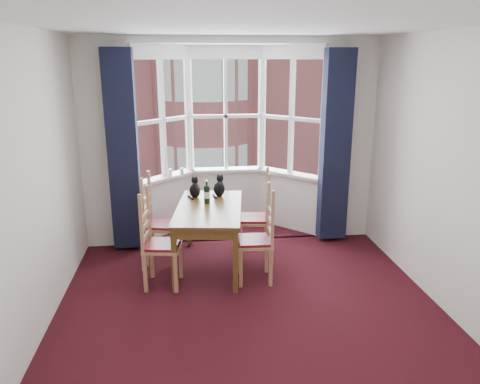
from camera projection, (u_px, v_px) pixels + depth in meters
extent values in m
plane|color=black|center=(253.00, 323.00, 4.62)|extent=(4.50, 4.50, 0.00)
plane|color=white|center=(256.00, 23.00, 3.84)|extent=(4.50, 4.50, 0.00)
plane|color=silver|center=(24.00, 194.00, 4.01)|extent=(0.00, 4.50, 4.50)
plane|color=silver|center=(462.00, 180.00, 4.45)|extent=(0.00, 4.50, 4.50)
plane|color=silver|center=(328.00, 321.00, 2.08)|extent=(4.00, 0.00, 4.00)
cube|color=silver|center=(107.00, 146.00, 6.19)|extent=(0.70, 0.12, 2.80)
cube|color=silver|center=(347.00, 141.00, 6.56)|extent=(0.70, 0.12, 2.80)
cube|color=#161931|center=(123.00, 152.00, 6.06)|extent=(0.38, 0.22, 2.60)
cube|color=#161931|center=(335.00, 147.00, 6.38)|extent=(0.38, 0.22, 2.60)
cube|color=brown|center=(209.00, 208.00, 5.67)|extent=(0.95, 1.53, 0.04)
cube|color=brown|center=(174.00, 261.00, 5.14)|extent=(0.07, 0.07, 0.74)
cube|color=brown|center=(189.00, 220.00, 6.43)|extent=(0.07, 0.07, 0.74)
cube|color=brown|center=(235.00, 261.00, 5.13)|extent=(0.07, 0.07, 0.74)
cube|color=brown|center=(238.00, 220.00, 6.42)|extent=(0.07, 0.07, 0.74)
cube|color=#AD7C54|center=(162.00, 246.00, 5.27)|extent=(0.46, 0.47, 0.06)
cube|color=maroon|center=(162.00, 245.00, 5.27)|extent=(0.41, 0.43, 0.03)
cube|color=#AD7C54|center=(162.00, 225.00, 5.93)|extent=(0.46, 0.48, 0.06)
cube|color=maroon|center=(162.00, 224.00, 5.92)|extent=(0.42, 0.43, 0.03)
cube|color=#AD7C54|center=(254.00, 241.00, 5.40)|extent=(0.42, 0.44, 0.06)
cube|color=maroon|center=(254.00, 240.00, 5.40)|extent=(0.38, 0.40, 0.03)
cube|color=#AD7C54|center=(254.00, 219.00, 6.15)|extent=(0.45, 0.47, 0.06)
cube|color=maroon|center=(254.00, 218.00, 6.14)|extent=(0.40, 0.42, 0.03)
ellipsoid|color=black|center=(195.00, 191.00, 6.03)|extent=(0.15, 0.19, 0.19)
sphere|color=black|center=(195.00, 180.00, 6.06)|extent=(0.09, 0.09, 0.09)
cone|color=black|center=(193.00, 177.00, 6.05)|extent=(0.03, 0.03, 0.04)
cone|color=black|center=(197.00, 177.00, 6.05)|extent=(0.03, 0.03, 0.04)
ellipsoid|color=black|center=(219.00, 189.00, 6.09)|extent=(0.20, 0.23, 0.20)
sphere|color=black|center=(220.00, 179.00, 6.12)|extent=(0.11, 0.11, 0.09)
cone|color=black|center=(218.00, 175.00, 6.11)|extent=(0.04, 0.04, 0.04)
cone|color=black|center=(222.00, 175.00, 6.10)|extent=(0.04, 0.04, 0.04)
cylinder|color=black|center=(207.00, 195.00, 5.78)|extent=(0.07, 0.07, 0.21)
sphere|color=black|center=(207.00, 187.00, 5.75)|extent=(0.07, 0.07, 0.07)
cylinder|color=black|center=(207.00, 184.00, 5.74)|extent=(0.03, 0.03, 0.09)
cylinder|color=gold|center=(207.00, 181.00, 5.73)|extent=(0.03, 0.03, 0.02)
cylinder|color=silver|center=(207.00, 195.00, 5.78)|extent=(0.08, 0.08, 0.08)
cylinder|color=white|center=(170.00, 173.00, 6.75)|extent=(0.06, 0.06, 0.11)
cylinder|color=white|center=(182.00, 172.00, 6.79)|extent=(0.06, 0.06, 0.11)
plane|color=#333335|center=(194.00, 169.00, 37.06)|extent=(80.00, 80.00, 0.00)
cube|color=#A55755|center=(200.00, 98.00, 17.94)|extent=(18.00, 6.00, 14.00)
cylinder|color=#A55755|center=(204.00, 106.00, 15.07)|extent=(3.20, 3.20, 14.00)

